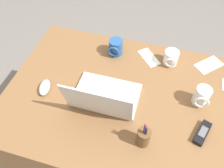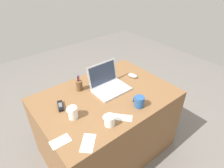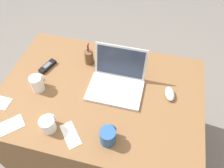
% 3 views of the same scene
% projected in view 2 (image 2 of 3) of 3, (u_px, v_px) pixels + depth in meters
% --- Properties ---
extents(ground_plane, '(6.00, 6.00, 0.00)m').
position_uv_depth(ground_plane, '(107.00, 147.00, 2.23)').
color(ground_plane, slate).
extents(desk, '(1.29, 0.90, 0.75)m').
position_uv_depth(desk, '(107.00, 124.00, 2.02)').
color(desk, brown).
rests_on(desk, ground).
extents(laptop, '(0.34, 0.28, 0.24)m').
position_uv_depth(laptop, '(109.00, 84.00, 1.87)').
color(laptop, silver).
rests_on(laptop, desk).
extents(computer_mouse, '(0.08, 0.12, 0.04)m').
position_uv_depth(computer_mouse, '(133.00, 76.00, 2.07)').
color(computer_mouse, silver).
rests_on(computer_mouse, desk).
extents(coffee_mug_white, '(0.08, 0.10, 0.09)m').
position_uv_depth(coffee_mug_white, '(109.00, 120.00, 1.47)').
color(coffee_mug_white, white).
rests_on(coffee_mug_white, desk).
extents(coffee_mug_tall, '(0.09, 0.10, 0.10)m').
position_uv_depth(coffee_mug_tall, '(139.00, 101.00, 1.65)').
color(coffee_mug_tall, '#26518C').
rests_on(coffee_mug_tall, desk).
extents(coffee_mug_spare, '(0.08, 0.09, 0.11)m').
position_uv_depth(coffee_mug_spare, '(73.00, 112.00, 1.53)').
color(coffee_mug_spare, white).
rests_on(coffee_mug_spare, desk).
extents(cordless_phone, '(0.09, 0.14, 0.03)m').
position_uv_depth(cordless_phone, '(60.00, 106.00, 1.66)').
color(cordless_phone, black).
rests_on(cordless_phone, desk).
extents(pen_holder, '(0.06, 0.06, 0.17)m').
position_uv_depth(pen_holder, '(79.00, 85.00, 1.85)').
color(pen_holder, brown).
rests_on(pen_holder, desk).
extents(paper_note_near_laptop, '(0.18, 0.18, 0.00)m').
position_uv_depth(paper_note_near_laptop, '(88.00, 143.00, 1.35)').
color(paper_note_near_laptop, white).
rests_on(paper_note_near_laptop, desk).
extents(paper_note_left, '(0.16, 0.17, 0.00)m').
position_uv_depth(paper_note_left, '(122.00, 118.00, 1.56)').
color(paper_note_left, white).
rests_on(paper_note_left, desk).
extents(paper_note_right, '(0.15, 0.09, 0.00)m').
position_uv_depth(paper_note_right, '(60.00, 141.00, 1.36)').
color(paper_note_right, white).
rests_on(paper_note_right, desk).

